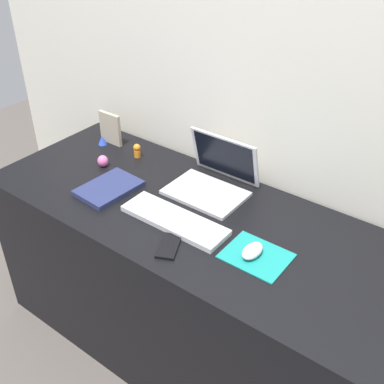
{
  "coord_description": "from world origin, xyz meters",
  "views": [
    {
      "loc": [
        0.84,
        -1.14,
        1.78
      ],
      "look_at": [
        -0.02,
        0.0,
        0.83
      ],
      "focal_mm": 44.52,
      "sensor_mm": 36.0,
      "label": 1
    }
  ],
  "objects_px": {
    "picture_frame": "(110,128)",
    "toy_figurine_pink": "(103,161)",
    "keyboard": "(174,220)",
    "laptop": "(214,177)",
    "notebook_pad": "(109,188)",
    "mouse": "(252,251)",
    "cell_phone": "(169,246)",
    "toy_figurine_orange": "(137,150)",
    "toy_figurine_blue": "(102,140)"
  },
  "relations": [
    {
      "from": "laptop",
      "to": "mouse",
      "type": "height_order",
      "value": "laptop"
    },
    {
      "from": "keyboard",
      "to": "mouse",
      "type": "distance_m",
      "value": 0.32
    },
    {
      "from": "toy_figurine_blue",
      "to": "cell_phone",
      "type": "bearing_deg",
      "value": -28.38
    },
    {
      "from": "laptop",
      "to": "keyboard",
      "type": "xyz_separation_m",
      "value": [
        0.02,
        -0.27,
        -0.04
      ]
    },
    {
      "from": "mouse",
      "to": "toy_figurine_pink",
      "type": "bearing_deg",
      "value": 171.95
    },
    {
      "from": "toy_figurine_blue",
      "to": "picture_frame",
      "type": "bearing_deg",
      "value": 53.78
    },
    {
      "from": "picture_frame",
      "to": "toy_figurine_pink",
      "type": "xyz_separation_m",
      "value": [
        0.12,
        -0.17,
        -0.05
      ]
    },
    {
      "from": "laptop",
      "to": "toy_figurine_pink",
      "type": "distance_m",
      "value": 0.5
    },
    {
      "from": "laptop",
      "to": "notebook_pad",
      "type": "bearing_deg",
      "value": -140.94
    },
    {
      "from": "laptop",
      "to": "mouse",
      "type": "distance_m",
      "value": 0.42
    },
    {
      "from": "notebook_pad",
      "to": "mouse",
      "type": "bearing_deg",
      "value": 4.07
    },
    {
      "from": "toy_figurine_orange",
      "to": "cell_phone",
      "type": "bearing_deg",
      "value": -38.12
    },
    {
      "from": "keyboard",
      "to": "picture_frame",
      "type": "relative_size",
      "value": 2.73
    },
    {
      "from": "notebook_pad",
      "to": "toy_figurine_pink",
      "type": "relative_size",
      "value": 4.71
    },
    {
      "from": "keyboard",
      "to": "toy_figurine_pink",
      "type": "distance_m",
      "value": 0.51
    },
    {
      "from": "mouse",
      "to": "toy_figurine_pink",
      "type": "distance_m",
      "value": 0.82
    },
    {
      "from": "picture_frame",
      "to": "toy_figurine_blue",
      "type": "height_order",
      "value": "picture_frame"
    },
    {
      "from": "cell_phone",
      "to": "picture_frame",
      "type": "bearing_deg",
      "value": 123.36
    },
    {
      "from": "keyboard",
      "to": "toy_figurine_blue",
      "type": "distance_m",
      "value": 0.7
    },
    {
      "from": "notebook_pad",
      "to": "toy_figurine_pink",
      "type": "height_order",
      "value": "toy_figurine_pink"
    },
    {
      "from": "cell_phone",
      "to": "picture_frame",
      "type": "relative_size",
      "value": 0.85
    },
    {
      "from": "laptop",
      "to": "picture_frame",
      "type": "bearing_deg",
      "value": 177.21
    },
    {
      "from": "toy_figurine_blue",
      "to": "toy_figurine_pink",
      "type": "height_order",
      "value": "toy_figurine_pink"
    },
    {
      "from": "mouse",
      "to": "toy_figurine_pink",
      "type": "xyz_separation_m",
      "value": [
        -0.81,
        0.11,
        0.0
      ]
    },
    {
      "from": "cell_phone",
      "to": "toy_figurine_blue",
      "type": "relative_size",
      "value": 2.92
    },
    {
      "from": "picture_frame",
      "to": "toy_figurine_orange",
      "type": "height_order",
      "value": "picture_frame"
    },
    {
      "from": "cell_phone",
      "to": "toy_figurine_orange",
      "type": "distance_m",
      "value": 0.64
    },
    {
      "from": "cell_phone",
      "to": "toy_figurine_orange",
      "type": "bearing_deg",
      "value": 116.61
    },
    {
      "from": "laptop",
      "to": "toy_figurine_orange",
      "type": "distance_m",
      "value": 0.42
    },
    {
      "from": "mouse",
      "to": "toy_figurine_orange",
      "type": "xyz_separation_m",
      "value": [
        -0.75,
        0.26,
        0.01
      ]
    },
    {
      "from": "toy_figurine_blue",
      "to": "toy_figurine_orange",
      "type": "xyz_separation_m",
      "value": [
        0.21,
        0.01,
        0.01
      ]
    },
    {
      "from": "toy_figurine_blue",
      "to": "toy_figurine_orange",
      "type": "bearing_deg",
      "value": 2.68
    },
    {
      "from": "laptop",
      "to": "cell_phone",
      "type": "relative_size",
      "value": 2.34
    },
    {
      "from": "keyboard",
      "to": "toy_figurine_blue",
      "type": "height_order",
      "value": "toy_figurine_blue"
    },
    {
      "from": "notebook_pad",
      "to": "toy_figurine_blue",
      "type": "relative_size",
      "value": 5.47
    },
    {
      "from": "laptop",
      "to": "toy_figurine_pink",
      "type": "height_order",
      "value": "laptop"
    },
    {
      "from": "cell_phone",
      "to": "toy_figurine_orange",
      "type": "height_order",
      "value": "toy_figurine_orange"
    },
    {
      "from": "mouse",
      "to": "toy_figurine_pink",
      "type": "relative_size",
      "value": 1.89
    },
    {
      "from": "keyboard",
      "to": "toy_figurine_blue",
      "type": "xyz_separation_m",
      "value": [
        -0.64,
        0.27,
        0.01
      ]
    },
    {
      "from": "notebook_pad",
      "to": "toy_figurine_blue",
      "type": "height_order",
      "value": "toy_figurine_blue"
    },
    {
      "from": "picture_frame",
      "to": "toy_figurine_orange",
      "type": "distance_m",
      "value": 0.19
    },
    {
      "from": "notebook_pad",
      "to": "toy_figurine_blue",
      "type": "distance_m",
      "value": 0.4
    },
    {
      "from": "cell_phone",
      "to": "toy_figurine_orange",
      "type": "xyz_separation_m",
      "value": [
        -0.5,
        0.4,
        0.03
      ]
    },
    {
      "from": "notebook_pad",
      "to": "picture_frame",
      "type": "xyz_separation_m",
      "value": [
        -0.28,
        0.29,
        0.06
      ]
    },
    {
      "from": "notebook_pad",
      "to": "toy_figurine_blue",
      "type": "bearing_deg",
      "value": 143.24
    },
    {
      "from": "picture_frame",
      "to": "toy_figurine_pink",
      "type": "height_order",
      "value": "picture_frame"
    },
    {
      "from": "laptop",
      "to": "cell_phone",
      "type": "bearing_deg",
      "value": -77.43
    },
    {
      "from": "keyboard",
      "to": "notebook_pad",
      "type": "distance_m",
      "value": 0.34
    },
    {
      "from": "laptop",
      "to": "keyboard",
      "type": "bearing_deg",
      "value": -86.72
    },
    {
      "from": "keyboard",
      "to": "picture_frame",
      "type": "bearing_deg",
      "value": 154.05
    }
  ]
}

